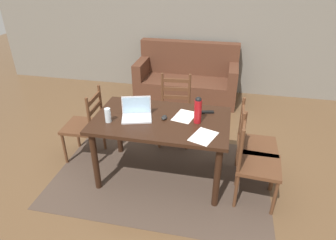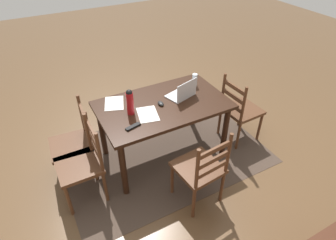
# 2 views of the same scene
# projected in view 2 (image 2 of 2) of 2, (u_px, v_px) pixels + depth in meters

# --- Properties ---
(ground_plane) EXTENTS (14.00, 14.00, 0.00)m
(ground_plane) POSITION_uv_depth(u_px,v_px,m) (164.00, 153.00, 3.74)
(ground_plane) COLOR brown
(area_rug) EXTENTS (2.53, 1.71, 0.01)m
(area_rug) POSITION_uv_depth(u_px,v_px,m) (164.00, 153.00, 3.74)
(area_rug) COLOR #47382D
(area_rug) RESTS_ON ground
(dining_table) EXTENTS (1.49, 0.90, 0.78)m
(dining_table) POSITION_uv_depth(u_px,v_px,m) (163.00, 111.00, 3.33)
(dining_table) COLOR black
(dining_table) RESTS_ON ground
(chair_right_near) EXTENTS (0.47, 0.47, 0.95)m
(chair_right_near) POSITION_uv_depth(u_px,v_px,m) (74.00, 144.00, 3.20)
(chair_right_near) COLOR #56331E
(chair_right_near) RESTS_ON ground
(chair_left_far) EXTENTS (0.46, 0.46, 0.95)m
(chair_left_far) POSITION_uv_depth(u_px,v_px,m) (240.00, 110.00, 3.72)
(chair_left_far) COLOR #56331E
(chair_left_far) RESTS_ON ground
(chair_right_far) EXTENTS (0.44, 0.44, 0.95)m
(chair_right_far) POSITION_uv_depth(u_px,v_px,m) (82.00, 164.00, 2.95)
(chair_right_far) COLOR #56331E
(chair_right_far) RESTS_ON ground
(chair_far_head) EXTENTS (0.48, 0.48, 0.95)m
(chair_far_head) POSITION_uv_depth(u_px,v_px,m) (201.00, 169.00, 2.89)
(chair_far_head) COLOR #56331E
(chair_far_head) RESTS_ON ground
(laptop) EXTENTS (0.37, 0.30, 0.23)m
(laptop) POSITION_uv_depth(u_px,v_px,m) (183.00, 93.00, 3.35)
(laptop) COLOR silver
(laptop) RESTS_ON dining_table
(water_bottle) EXTENTS (0.08, 0.08, 0.30)m
(water_bottle) POSITION_uv_depth(u_px,v_px,m) (130.00, 102.00, 3.03)
(water_bottle) COLOR #A81419
(water_bottle) RESTS_ON dining_table
(drinking_glass) EXTENTS (0.06, 0.06, 0.16)m
(drinking_glass) POSITION_uv_depth(u_px,v_px,m) (195.00, 80.00, 3.56)
(drinking_glass) COLOR silver
(drinking_glass) RESTS_ON dining_table
(computer_mouse) EXTENTS (0.06, 0.10, 0.03)m
(computer_mouse) POSITION_uv_depth(u_px,v_px,m) (161.00, 103.00, 3.24)
(computer_mouse) COLOR black
(computer_mouse) RESTS_ON dining_table
(tv_remote) EXTENTS (0.18, 0.08, 0.02)m
(tv_remote) POSITION_uv_depth(u_px,v_px,m) (133.00, 127.00, 2.92)
(tv_remote) COLOR black
(tv_remote) RESTS_ON dining_table
(paper_stack_left) EXTENTS (0.27, 0.34, 0.00)m
(paper_stack_left) POSITION_uv_depth(u_px,v_px,m) (148.00, 114.00, 3.10)
(paper_stack_left) COLOR white
(paper_stack_left) RESTS_ON dining_table
(paper_stack_right) EXTENTS (0.30, 0.35, 0.00)m
(paper_stack_right) POSITION_uv_depth(u_px,v_px,m) (114.00, 103.00, 3.28)
(paper_stack_right) COLOR white
(paper_stack_right) RESTS_ON dining_table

